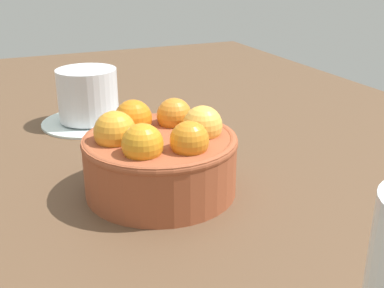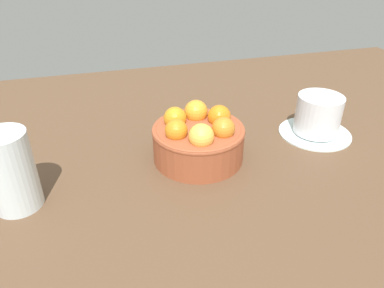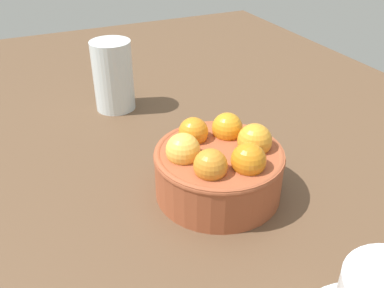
# 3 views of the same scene
# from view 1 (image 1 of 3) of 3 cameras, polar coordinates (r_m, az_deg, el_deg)

# --- Properties ---
(ground_plane) EXTENTS (1.51, 0.96, 0.04)m
(ground_plane) POSITION_cam_1_polar(r_m,az_deg,el_deg) (0.50, -3.58, -7.47)
(ground_plane) COLOR brown
(terracotta_bowl) EXTENTS (0.15, 0.15, 0.09)m
(terracotta_bowl) POSITION_cam_1_polar(r_m,az_deg,el_deg) (0.48, -3.79, -1.32)
(terracotta_bowl) COLOR #9E4C2D
(terracotta_bowl) RESTS_ON ground_plane
(coffee_cup) EXTENTS (0.13, 0.13, 0.08)m
(coffee_cup) POSITION_cam_1_polar(r_m,az_deg,el_deg) (0.69, -12.10, 5.15)
(coffee_cup) COLOR white
(coffee_cup) RESTS_ON ground_plane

